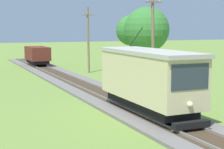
# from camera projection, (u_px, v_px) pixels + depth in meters

# --- Properties ---
(red_tram) EXTENTS (2.60, 8.54, 4.79)m
(red_tram) POSITION_uv_depth(u_px,v_px,m) (149.00, 78.00, 21.10)
(red_tram) COLOR beige
(red_tram) RESTS_ON rail_right
(freight_car) EXTENTS (2.40, 5.20, 2.31)m
(freight_car) POSITION_uv_depth(u_px,v_px,m) (37.00, 55.00, 48.19)
(freight_car) COLOR maroon
(freight_car) RESTS_ON rail_right
(utility_pole_mid) EXTENTS (1.40, 0.65, 7.99)m
(utility_pole_mid) POSITION_uv_depth(u_px,v_px,m) (153.00, 41.00, 28.42)
(utility_pole_mid) COLOR #7A664C
(utility_pole_mid) RESTS_ON ground
(utility_pole_far) EXTENTS (1.40, 0.57, 7.42)m
(utility_pole_far) POSITION_uv_depth(u_px,v_px,m) (88.00, 39.00, 41.79)
(utility_pole_far) COLOR #7A664C
(utility_pole_far) RESTS_ON ground
(tree_right_near) EXTENTS (4.01, 4.01, 6.74)m
(tree_right_near) POSITION_uv_depth(u_px,v_px,m) (131.00, 31.00, 48.74)
(tree_right_near) COLOR #4C3823
(tree_right_near) RESTS_ON ground
(tree_right_far) EXTENTS (5.78, 5.78, 7.74)m
(tree_right_far) POSITION_uv_depth(u_px,v_px,m) (147.00, 30.00, 46.88)
(tree_right_far) COLOR #4C3823
(tree_right_far) RESTS_ON ground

